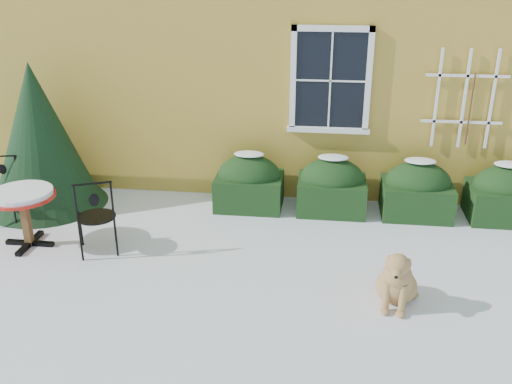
# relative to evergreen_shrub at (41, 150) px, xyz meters

# --- Properties ---
(ground) EXTENTS (80.00, 80.00, 0.00)m
(ground) POSITION_rel_evergreen_shrub_xyz_m (3.55, -2.24, -0.92)
(ground) COLOR white
(ground) RESTS_ON ground
(hedge_row) EXTENTS (4.95, 0.80, 0.91)m
(hedge_row) POSITION_rel_evergreen_shrub_xyz_m (5.20, 0.31, -0.52)
(hedge_row) COLOR black
(hedge_row) RESTS_ON ground
(evergreen_shrub) EXTENTS (1.89, 1.89, 2.29)m
(evergreen_shrub) POSITION_rel_evergreen_shrub_xyz_m (0.00, 0.00, 0.00)
(evergreen_shrub) COLOR black
(evergreen_shrub) RESTS_ON ground
(bistro_table) EXTENTS (0.88, 0.88, 0.82)m
(bistro_table) POSITION_rel_evergreen_shrub_xyz_m (0.39, -1.39, -0.24)
(bistro_table) COLOR black
(bistro_table) RESTS_ON ground
(patio_chair_near) EXTENTS (0.63, 0.63, 1.08)m
(patio_chair_near) POSITION_rel_evergreen_shrub_xyz_m (1.44, -1.46, -0.38)
(patio_chair_near) COLOR black
(patio_chair_near) RESTS_ON ground
(patio_chair_far) EXTENTS (0.53, 0.52, 0.99)m
(patio_chair_far) POSITION_rel_evergreen_shrub_xyz_m (-0.34, -0.68, -0.43)
(patio_chair_far) COLOR black
(patio_chair_far) RESTS_ON ground
(dog) EXTENTS (0.57, 0.81, 0.76)m
(dog) POSITION_rel_evergreen_shrub_xyz_m (5.30, -2.26, -0.62)
(dog) COLOR tan
(dog) RESTS_ON ground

